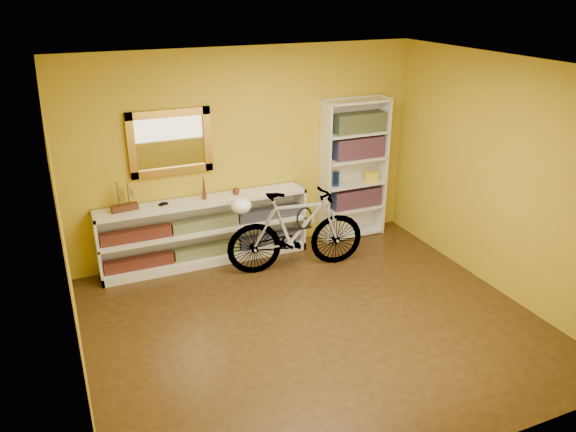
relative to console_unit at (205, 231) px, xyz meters
name	(u,v)px	position (x,y,z in m)	size (l,w,h in m)	color
floor	(315,325)	(0.64, -1.81, -0.43)	(4.50, 4.00, 0.01)	#311F0D
ceiling	(320,67)	(0.64, -1.81, 2.18)	(4.50, 4.00, 0.01)	silver
back_wall	(247,153)	(0.64, 0.19, 0.88)	(4.50, 0.01, 2.60)	#B5961B
left_wall	(65,249)	(-1.62, -1.81, 0.88)	(0.01, 4.00, 2.60)	#B5961B
right_wall	(502,178)	(2.89, -1.81, 0.88)	(0.01, 4.00, 2.60)	#B5961B
gilt_mirror	(170,143)	(-0.31, 0.15, 1.12)	(0.98, 0.06, 0.78)	#9A6E1C
wall_socket	(311,220)	(1.54, 0.17, -0.17)	(0.09, 0.01, 0.09)	silver
console_unit	(205,231)	(0.00, 0.00, 0.00)	(2.60, 0.35, 0.85)	silver
cd_row_lower	(207,250)	(0.00, -0.02, -0.26)	(2.50, 0.13, 0.14)	black
cd_row_upper	(205,224)	(0.00, -0.02, 0.11)	(2.50, 0.13, 0.14)	navy
model_ship	(123,196)	(-0.93, 0.00, 0.60)	(0.30, 0.11, 0.36)	#3A1D10
toy_car	(164,205)	(-0.48, 0.00, 0.43)	(0.00, 0.00, 0.00)	black
bronze_ornament	(204,186)	(0.01, 0.00, 0.59)	(0.06, 0.06, 0.34)	brown
decorative_orb	(236,191)	(0.42, 0.00, 0.47)	(0.09, 0.09, 0.09)	brown
bookcase	(354,170)	(2.09, 0.03, 0.52)	(0.90, 0.30, 1.90)	silver
book_row_a	(356,197)	(2.14, 0.03, 0.12)	(0.70, 0.22, 0.26)	maroon
book_row_b	(358,147)	(2.14, 0.03, 0.83)	(0.70, 0.22, 0.28)	maroon
book_row_c	(359,122)	(2.14, 0.03, 1.16)	(0.70, 0.22, 0.25)	#16364F
travel_mug	(336,179)	(1.81, 0.01, 0.44)	(0.09, 0.09, 0.20)	navy
red_tin	(341,126)	(1.89, 0.06, 1.14)	(0.15, 0.15, 0.19)	maroon
yellow_bag	(371,177)	(2.34, -0.01, 0.41)	(0.17, 0.12, 0.13)	yellow
bicycle	(296,230)	(0.97, -0.60, 0.08)	(1.73, 0.45, 1.02)	silver
helmet	(241,206)	(0.31, -0.50, 0.47)	(0.24, 0.23, 0.18)	white
u_lock	(304,218)	(1.07, -0.61, 0.24)	(0.21, 0.21, 0.02)	black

